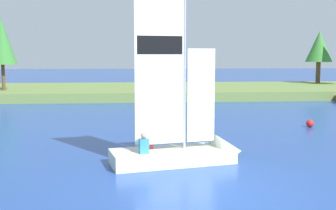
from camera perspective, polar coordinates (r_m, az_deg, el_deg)
name	(u,v)px	position (r m, az deg, el deg)	size (l,w,h in m)	color
ground_plane	(213,196)	(10.67, 6.14, -12.14)	(200.00, 200.00, 0.00)	#234793
shore_bank	(155,91)	(37.08, -1.83, 1.96)	(80.00, 12.49, 0.70)	olive
shoreline_tree_centre	(2,41)	(35.67, -21.64, 8.03)	(2.20, 2.20, 5.67)	brown
shoreline_tree_midright	(319,47)	(44.56, 19.83, 7.43)	(2.58, 2.58, 5.15)	brown
sailboat	(192,148)	(13.72, 3.23, -5.82)	(4.60, 2.24, 6.16)	silver
channel_buoy	(310,123)	(21.37, 18.71, -2.39)	(0.37, 0.37, 0.37)	red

